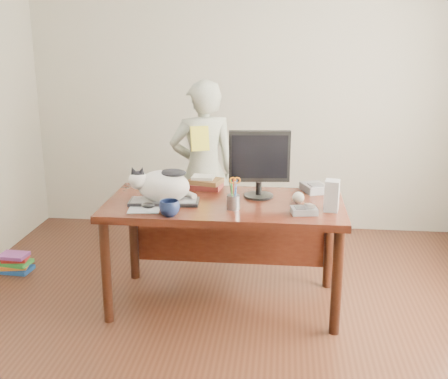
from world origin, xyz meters
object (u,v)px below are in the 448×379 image
Objects in this scene: cat at (161,185)px; person at (203,171)px; keyboard at (164,201)px; phone at (305,210)px; desk at (226,219)px; book_stack at (205,183)px; monitor at (259,160)px; book_pile_b at (16,263)px; speaker at (332,196)px; pen_cup at (233,200)px; coffee_mug at (169,208)px; mouse at (148,205)px; baseball at (298,198)px; calculator at (314,188)px.

cat is 0.30× the size of person.
keyboard is 2.67× the size of phone.
book_stack is (-0.18, 0.23, 0.19)m from desk.
book_pile_b is at bearing 167.54° from monitor.
monitor is at bearing 13.03° from keyboard.
keyboard is at bearing -167.80° from monitor.
phone is (0.93, -0.12, 0.01)m from keyboard.
speaker is (0.70, -0.20, 0.25)m from desk.
pen_cup is (0.47, -0.07, 0.05)m from keyboard.
cat is 3.55× the size of coffee_mug.
cat is at bearing -158.43° from desk.
mouse is at bearing -161.36° from monitor.
pen_cup reaches higher than speaker.
book_stack is (-0.25, 0.47, -0.02)m from pen_cup.
pen_cup is at bearing -13.71° from keyboard.
baseball is at bearing -8.54° from book_pile_b.
pen_cup is at bearing -124.51° from monitor.
desk is at bearing 16.72° from cat.
mouse reaches higher than keyboard.
cat reaches higher than speaker.
keyboard is 1.01× the size of monitor.
desk is 6.20× the size of book_pile_b.
book_stack reaches higher than phone.
mouse is 0.38× the size of book_pile_b.
person reaches higher than keyboard.
pen_cup is at bearing -167.05° from speaker.
monitor reaches higher than calculator.
phone is 0.65× the size of book_stack.
monitor is 0.56m from speaker.
pen_cup is (0.49, -0.07, -0.07)m from cat.
person is at bearing 87.80° from coffee_mug.
person is at bearing 18.49° from book_pile_b.
speaker is (0.63, 0.04, 0.04)m from pen_cup.
coffee_mug is 0.72× the size of phone.
speaker is 0.73× the size of book_stack.
pen_cup is 0.71m from calculator.
coffee_mug reaches higher than desk.
pen_cup is 1.22× the size of phone.
keyboard is 2.19× the size of pen_cup.
book_stack is (-0.88, 0.43, -0.06)m from speaker.
cat is 0.92m from baseball.
monitor is 0.37m from pen_cup.
mouse is 0.77× the size of coffee_mug.
baseball is (0.27, -0.10, -0.23)m from monitor.
keyboard is 0.12m from cat.
cat reaches higher than book_stack.
baseball is at bearing -26.40° from monitor.
calculator is at bearing 34.98° from coffee_mug.
phone reaches higher than calculator.
calculator is 0.16× the size of person.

